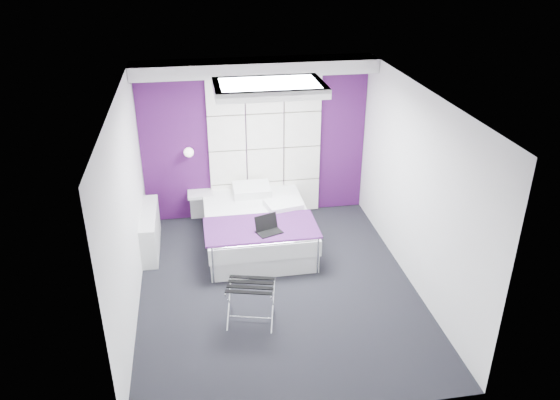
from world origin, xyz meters
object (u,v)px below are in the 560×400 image
object	(u,v)px
wall_lamp	(189,151)
laptop	(269,228)
luggage_rack	(251,303)
radiator	(150,231)
bed	(257,227)
nightstand	(201,194)

from	to	relation	value
wall_lamp	laptop	bearing A→B (deg)	-55.43
luggage_rack	radiator	bearing A→B (deg)	137.68
luggage_rack	laptop	xyz separation A→B (m)	(0.40, 1.23, 0.32)
luggage_rack	laptop	bearing A→B (deg)	86.80
radiator	bed	distance (m)	1.58
wall_lamp	laptop	world-z (taller)	wall_lamp
laptop	nightstand	bearing A→B (deg)	101.62
bed	wall_lamp	bearing A→B (deg)	136.76
radiator	laptop	distance (m)	1.84
wall_lamp	bed	bearing A→B (deg)	-43.24
bed	luggage_rack	distance (m)	1.86
nightstand	luggage_rack	size ratio (longest dim) A/B	0.74
wall_lamp	nightstand	xyz separation A→B (m)	(0.13, -0.04, -0.72)
radiator	luggage_rack	distance (m)	2.33
bed	laptop	size ratio (longest dim) A/B	5.75
nightstand	luggage_rack	xyz separation A→B (m)	(0.49, -2.67, -0.23)
radiator	nightstand	size ratio (longest dim) A/B	2.95
bed	laptop	bearing A→B (deg)	-81.66
wall_lamp	nightstand	distance (m)	0.74
radiator	luggage_rack	size ratio (longest dim) A/B	2.19
radiator	laptop	xyz separation A→B (m)	(1.66, -0.72, 0.29)
nightstand	luggage_rack	distance (m)	2.73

